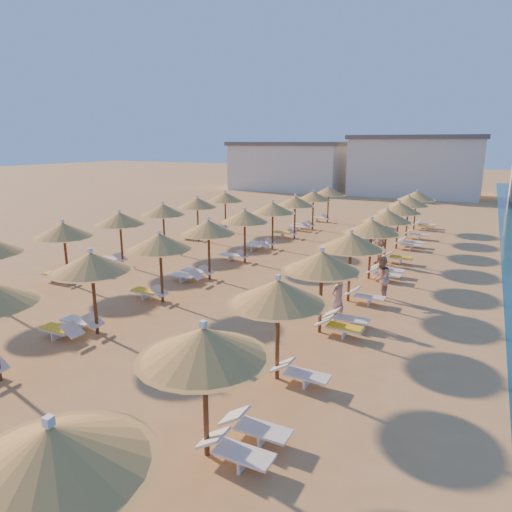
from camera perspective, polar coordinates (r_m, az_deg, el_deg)
The scene contains 9 objects.
ground at distance 18.22m, azimuth -4.41°, elevation -6.88°, with size 220.00×220.00×0.00m, color tan.
hotel_blocks at distance 60.59m, azimuth 21.11°, elevation 10.52°, with size 50.22×11.34×8.10m.
parasol_row_east at distance 18.98m, azimuth 11.79°, elevation 1.71°, with size 2.80×39.09×3.06m.
parasol_row_west at distance 21.74m, azimuth -5.97°, elevation 3.49°, with size 2.80×39.09×3.06m.
parasol_row_inland at distance 25.14m, azimuth -16.67°, elevation 4.41°, with size 2.80×24.57×3.06m.
loungers at distance 21.31m, azimuth -1.79°, elevation -2.73°, with size 15.44×37.76×0.66m.
beachgoer_a at distance 17.23m, azimuth 10.16°, elevation -5.21°, with size 0.64×0.42×1.75m, color tan.
beachgoer_c at distance 25.68m, azimuth 15.12°, elevation 0.98°, with size 1.05×0.44×1.80m, color tan.
beachgoer_b at distance 19.91m, azimuth 15.34°, elevation -2.69°, with size 0.90×0.70×1.86m, color tan.
Camera 1 is at (8.91, -14.50, 6.51)m, focal length 32.00 mm.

